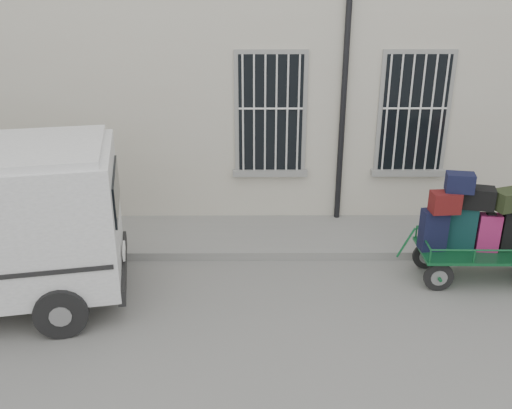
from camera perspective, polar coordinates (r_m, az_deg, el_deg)
name	(u,v)px	position (r m, az deg, el deg)	size (l,w,h in m)	color
ground	(301,302)	(8.99, 4.48, -9.68)	(80.00, 80.00, 0.00)	slate
building	(285,54)	(13.21, 2.96, 14.78)	(24.00, 5.15, 6.00)	beige
sidewalk	(292,236)	(10.87, 3.59, -3.14)	(24.00, 1.70, 0.15)	gray
luggage_cart	(486,228)	(9.86, 22.00, -2.15)	(2.49, 0.99, 1.87)	black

